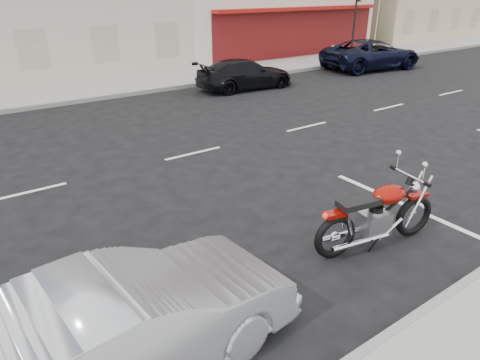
% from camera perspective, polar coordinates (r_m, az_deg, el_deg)
% --- Properties ---
extents(ground, '(120.00, 120.00, 0.00)m').
position_cam_1_polar(ground, '(12.18, 2.01, 5.50)').
color(ground, black).
rests_on(ground, ground).
extents(sidewalk_far, '(80.00, 3.40, 0.15)m').
position_cam_1_polar(sidewalk_far, '(18.38, -28.60, 9.33)').
color(sidewalk_far, gray).
rests_on(sidewalk_far, ground).
extents(curb_far, '(80.00, 0.12, 0.16)m').
position_cam_1_polar(curb_far, '(16.73, -27.71, 8.28)').
color(curb_far, gray).
rests_on(curb_far, ground).
extents(traffic_light, '(0.26, 0.30, 3.80)m').
position_cam_1_polar(traffic_light, '(26.98, 15.25, 20.68)').
color(traffic_light, black).
rests_on(traffic_light, sidewalk_far).
extents(fire_hydrant, '(0.20, 0.20, 0.72)m').
position_cam_1_polar(fire_hydrant, '(26.16, 12.23, 16.39)').
color(fire_hydrant, beige).
rests_on(fire_hydrant, sidewalk_far).
extents(motorcycle, '(2.35, 0.87, 1.19)m').
position_cam_1_polar(motorcycle, '(7.84, 22.46, -3.32)').
color(motorcycle, black).
rests_on(motorcycle, ground).
extents(sedan_silver, '(4.13, 1.76, 1.33)m').
position_cam_1_polar(sedan_silver, '(4.89, -15.22, -18.77)').
color(sedan_silver, '#ADB0B5').
rests_on(sedan_silver, ground).
extents(suv_far, '(5.65, 3.14, 1.49)m').
position_cam_1_polar(suv_far, '(23.94, 17.14, 15.71)').
color(suv_far, black).
rests_on(suv_far, ground).
extents(car_far, '(4.31, 2.00, 1.22)m').
position_cam_1_polar(car_far, '(18.35, 0.68, 13.94)').
color(car_far, black).
rests_on(car_far, ground).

